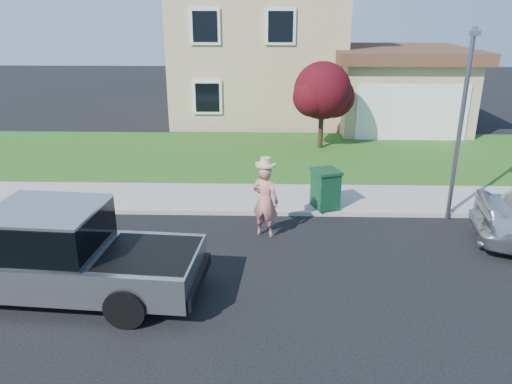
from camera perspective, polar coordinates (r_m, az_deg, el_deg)
ground at (r=11.14m, az=-1.61°, el=-8.37°), size 80.00×80.00×0.00m
curb at (r=13.72m, az=3.22°, el=-2.37°), size 40.00×0.20×0.12m
sidewalk at (r=14.74m, az=3.11°, el=-0.67°), size 40.00×2.00×0.15m
lawn at (r=19.01m, az=2.79°, el=4.12°), size 40.00×7.00×0.10m
house at (r=26.24m, az=3.30°, el=15.52°), size 14.00×11.30×6.85m
pickup_truck at (r=10.43m, az=-21.79°, el=-6.74°), size 5.73×2.38×1.84m
woman at (r=12.16m, az=1.08°, el=-0.85°), size 0.79×0.67×2.02m
ornamental_tree at (r=19.72m, az=7.70°, el=11.11°), size 2.45×2.21×3.36m
trash_bin at (r=13.80m, az=7.94°, el=0.42°), size 0.87×0.93×1.08m
street_lamp at (r=13.59m, az=22.48°, el=8.07°), size 0.36×0.64×4.94m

